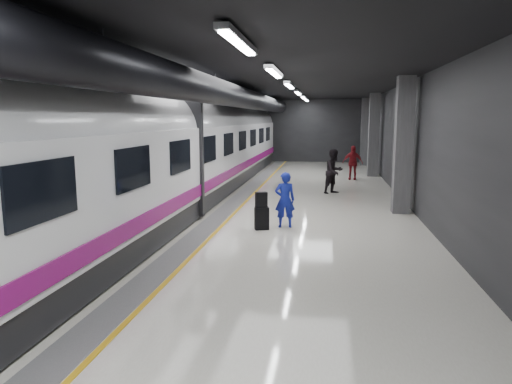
{
  "coord_description": "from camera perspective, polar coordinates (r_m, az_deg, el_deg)",
  "views": [
    {
      "loc": [
        2.08,
        -13.67,
        3.14
      ],
      "look_at": [
        0.36,
        -2.7,
        1.35
      ],
      "focal_mm": 32.0,
      "sensor_mm": 36.0,
      "label": 1
    }
  ],
  "objects": [
    {
      "name": "ground",
      "position": [
        14.18,
        0.24,
        -3.62
      ],
      "size": [
        40.0,
        40.0,
        0.0
      ],
      "primitive_type": "plane",
      "color": "silver",
      "rests_on": "ground"
    },
    {
      "name": "platform_hall",
      "position": [
        14.82,
        -0.29,
        10.71
      ],
      "size": [
        10.02,
        40.02,
        4.51
      ],
      "color": "black",
      "rests_on": "ground"
    },
    {
      "name": "train",
      "position": [
        14.71,
        -12.4,
        4.79
      ],
      "size": [
        3.05,
        38.0,
        4.05
      ],
      "color": "black",
      "rests_on": "ground"
    },
    {
      "name": "traveler_main",
      "position": [
        13.24,
        3.63,
        -0.98
      ],
      "size": [
        0.66,
        0.5,
        1.62
      ],
      "primitive_type": "imported",
      "rotation": [
        0.0,
        0.0,
        3.35
      ],
      "color": "#1725AE",
      "rests_on": "ground"
    },
    {
      "name": "suitcase_main",
      "position": [
        13.03,
        0.72,
        -3.31
      ],
      "size": [
        0.45,
        0.36,
        0.64
      ],
      "primitive_type": "cube",
      "rotation": [
        0.0,
        0.0,
        0.31
      ],
      "color": "black",
      "rests_on": "ground"
    },
    {
      "name": "shoulder_bag",
      "position": [
        12.93,
        0.67,
        -0.97
      ],
      "size": [
        0.37,
        0.29,
        0.44
      ],
      "primitive_type": "cube",
      "rotation": [
        0.0,
        0.0,
        0.42
      ],
      "color": "black",
      "rests_on": "suitcase_main"
    },
    {
      "name": "traveler_far_a",
      "position": [
        19.46,
        9.74,
        2.56
      ],
      "size": [
        1.15,
        1.15,
        1.88
      ],
      "primitive_type": "imported",
      "rotation": [
        0.0,
        0.0,
        0.78
      ],
      "color": "black",
      "rests_on": "ground"
    },
    {
      "name": "traveler_far_b",
      "position": [
        24.17,
        11.97,
        3.61
      ],
      "size": [
        1.07,
        0.55,
        1.76
      ],
      "primitive_type": "imported",
      "rotation": [
        0.0,
        0.0,
        -0.12
      ],
      "color": "maroon",
      "rests_on": "ground"
    },
    {
      "name": "suitcase_far",
      "position": [
        28.57,
        9.32,
        3.3
      ],
      "size": [
        0.44,
        0.38,
        0.56
      ],
      "primitive_type": "cube",
      "rotation": [
        0.0,
        0.0,
        0.43
      ],
      "color": "black",
      "rests_on": "ground"
    }
  ]
}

